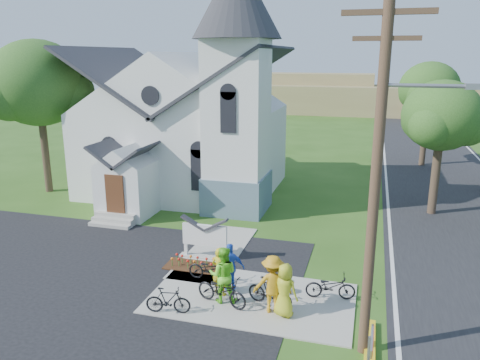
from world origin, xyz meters
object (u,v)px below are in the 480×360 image
(bike_0, at_px, (210,269))
(cyclist_4, at_px, (285,290))
(church_sign, at_px, (205,236))
(utility_pole, at_px, (379,168))
(cyclist_3, at_px, (273,284))
(bike_1, at_px, (168,300))
(cyclist_2, at_px, (230,267))
(cyclist_0, at_px, (220,271))
(stop_sign, at_px, (370,354))
(bike_4, at_px, (330,286))
(bike_3, at_px, (270,292))
(cyclist_1, at_px, (223,275))
(bike_2, at_px, (222,291))

(bike_0, bearing_deg, cyclist_4, -112.84)
(church_sign, bearing_deg, utility_pole, -35.60)
(cyclist_3, xyz_separation_m, cyclist_4, (0.43, -0.15, -0.08))
(bike_1, distance_m, cyclist_2, 2.59)
(church_sign, height_order, utility_pole, utility_pole)
(cyclist_0, distance_m, cyclist_4, 2.55)
(bike_1, bearing_deg, utility_pole, -103.22)
(utility_pole, relative_size, bike_1, 6.72)
(bike_1, bearing_deg, stop_sign, -125.90)
(bike_1, distance_m, cyclist_4, 3.80)
(bike_4, bearing_deg, cyclist_0, 92.67)
(bike_0, height_order, bike_1, bike_0)
(cyclist_3, distance_m, bike_3, 0.60)
(bike_0, bearing_deg, stop_sign, -129.08)
(stop_sign, bearing_deg, cyclist_0, 137.45)
(cyclist_3, height_order, bike_4, cyclist_3)
(church_sign, xyz_separation_m, bike_1, (0.33, -4.40, -0.53))
(bike_0, xyz_separation_m, cyclist_3, (2.68, -1.48, 0.52))
(cyclist_0, distance_m, bike_1, 2.11)
(utility_pole, xyz_separation_m, bike_3, (-3.15, 1.67, -4.86))
(utility_pole, relative_size, cyclist_1, 5.07)
(cyclist_1, xyz_separation_m, bike_2, (0.02, -0.22, -0.48))
(bike_1, bearing_deg, bike_3, -76.54)
(church_sign, height_order, bike_3, church_sign)
(bike_1, relative_size, bike_3, 0.90)
(cyclist_1, relative_size, bike_1, 1.33)
(bike_3, relative_size, bike_4, 0.97)
(bike_4, bearing_deg, utility_pole, -164.10)
(cyclist_3, relative_size, bike_3, 1.19)
(bike_0, distance_m, bike_2, 1.80)
(stop_sign, relative_size, bike_0, 1.44)
(utility_pole, height_order, cyclist_1, utility_pole)
(cyclist_0, bearing_deg, bike_1, 66.74)
(utility_pole, relative_size, bike_0, 5.81)
(bike_4, bearing_deg, cyclist_1, 100.07)
(cyclist_1, bearing_deg, bike_1, 26.63)
(bike_3, height_order, cyclist_4, cyclist_4)
(cyclist_4, bearing_deg, cyclist_3, 0.32)
(bike_1, bearing_deg, church_sign, -6.19)
(cyclist_1, relative_size, bike_2, 1.02)
(church_sign, xyz_separation_m, bike_2, (1.84, -3.40, -0.47))
(stop_sign, relative_size, cyclist_4, 1.39)
(cyclist_0, height_order, cyclist_1, cyclist_1)
(stop_sign, distance_m, bike_0, 8.07)
(bike_3, bearing_deg, bike_0, 81.19)
(bike_0, bearing_deg, cyclist_3, -114.14)
(utility_pole, bearing_deg, cyclist_4, 155.04)
(cyclist_1, bearing_deg, stop_sign, 126.02)
(cyclist_2, relative_size, cyclist_3, 0.90)
(bike_3, bearing_deg, cyclist_2, 81.84)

